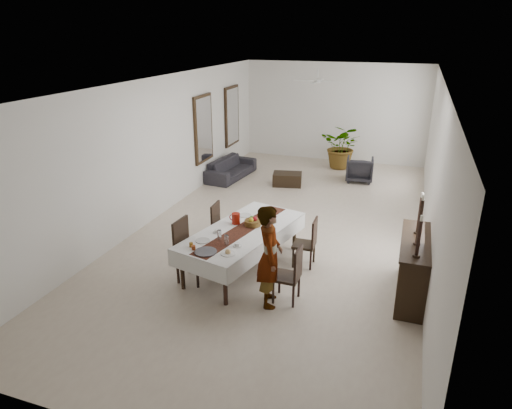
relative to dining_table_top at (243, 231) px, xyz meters
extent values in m
cube|color=beige|center=(0.20, 2.06, -0.74)|extent=(6.00, 12.00, 0.00)
cube|color=white|center=(0.20, 2.06, 2.46)|extent=(6.00, 12.00, 0.02)
cube|color=white|center=(0.20, 8.06, 0.86)|extent=(6.00, 0.02, 3.20)
cube|color=white|center=(0.20, -3.94, 0.86)|extent=(6.00, 0.02, 3.20)
cube|color=white|center=(-2.80, 2.06, 0.86)|extent=(0.02, 12.00, 3.20)
cube|color=white|center=(3.20, 2.06, 0.86)|extent=(0.02, 12.00, 3.20)
cube|color=black|center=(0.00, 0.00, 0.00)|extent=(1.57, 2.63, 0.05)
cylinder|color=black|center=(-0.71, -1.03, -0.38)|extent=(0.09, 0.09, 0.72)
cylinder|color=black|center=(0.17, -1.24, -0.38)|extent=(0.09, 0.09, 0.72)
cylinder|color=black|center=(-0.17, 1.24, -0.38)|extent=(0.09, 0.09, 0.72)
cylinder|color=black|center=(0.71, 1.03, -0.38)|extent=(0.09, 0.09, 0.72)
cube|color=white|center=(0.00, 0.00, 0.03)|extent=(1.79, 2.86, 0.01)
cube|color=silver|center=(-0.58, 0.14, -0.12)|extent=(0.62, 2.58, 0.31)
cube|color=white|center=(0.58, -0.14, -0.12)|extent=(0.62, 2.58, 0.31)
cube|color=white|center=(-0.31, -1.28, -0.12)|extent=(1.18, 0.29, 0.31)
cube|color=white|center=(0.31, 1.28, -0.12)|extent=(1.18, 0.29, 0.31)
cube|color=#5D291A|center=(0.00, 0.00, 0.04)|extent=(0.94, 2.58, 0.00)
cylinder|color=#97180B|center=(-0.21, 0.21, 0.14)|extent=(0.19, 0.19, 0.21)
torus|color=#990D0B|center=(-0.30, 0.23, 0.14)|extent=(0.12, 0.05, 0.12)
cylinder|color=silver|center=(-0.03, -0.68, 0.12)|extent=(0.07, 0.07, 0.17)
cylinder|color=white|center=(-0.23, -0.53, 0.12)|extent=(0.07, 0.07, 0.17)
cylinder|color=white|center=(0.16, -0.67, 0.07)|extent=(0.09, 0.09, 0.06)
cylinder|color=silver|center=(0.16, -0.67, 0.04)|extent=(0.15, 0.15, 0.01)
cylinder|color=white|center=(-0.38, -0.28, 0.07)|extent=(0.09, 0.09, 0.06)
cylinder|color=silver|center=(-0.38, -0.28, 0.04)|extent=(0.15, 0.15, 0.01)
cylinder|color=white|center=(0.12, -0.98, 0.04)|extent=(0.25, 0.25, 0.02)
sphere|color=tan|center=(0.12, -0.98, 0.07)|extent=(0.09, 0.09, 0.09)
cylinder|color=silver|center=(-0.48, -0.68, 0.04)|extent=(0.25, 0.25, 0.02)
cylinder|color=silver|center=(-0.19, 0.62, 0.04)|extent=(0.25, 0.25, 0.02)
cylinder|color=#3F3F44|center=(-0.25, -1.05, 0.05)|extent=(0.37, 0.37, 0.02)
cylinder|color=#8F3814|center=(-0.48, -1.03, 0.08)|extent=(0.07, 0.07, 0.08)
cylinder|color=#865613|center=(-0.56, -0.94, 0.08)|extent=(0.07, 0.07, 0.08)
cylinder|color=brown|center=(0.11, 0.24, 0.09)|extent=(0.31, 0.31, 0.10)
sphere|color=maroon|center=(0.14, 0.25, 0.17)|extent=(0.09, 0.09, 0.09)
sphere|color=#467A24|center=(0.08, 0.28, 0.17)|extent=(0.08, 0.08, 0.08)
sphere|color=gold|center=(0.10, 0.19, 0.17)|extent=(0.09, 0.09, 0.09)
cube|color=black|center=(1.05, -0.79, -0.31)|extent=(0.42, 0.42, 0.05)
cylinder|color=black|center=(1.22, -0.96, -0.54)|extent=(0.04, 0.04, 0.41)
cylinder|color=black|center=(1.22, -0.62, -0.54)|extent=(0.04, 0.04, 0.41)
cylinder|color=black|center=(0.88, -0.95, -0.54)|extent=(0.04, 0.04, 0.41)
cylinder|color=black|center=(0.89, -0.62, -0.54)|extent=(0.04, 0.04, 0.41)
cube|color=black|center=(1.24, -0.79, -0.03)|extent=(0.04, 0.41, 0.52)
cube|color=black|center=(1.04, 0.48, -0.32)|extent=(0.41, 0.41, 0.05)
cylinder|color=black|center=(1.21, 0.32, -0.55)|extent=(0.04, 0.04, 0.40)
cylinder|color=black|center=(1.20, 0.65, -0.55)|extent=(0.04, 0.04, 0.40)
cylinder|color=black|center=(0.88, 0.31, -0.55)|extent=(0.04, 0.04, 0.40)
cylinder|color=black|center=(0.87, 0.64, -0.55)|extent=(0.04, 0.04, 0.40)
cube|color=black|center=(1.22, 0.48, -0.05)|extent=(0.05, 0.40, 0.51)
cube|color=black|center=(-0.67, -0.71, -0.24)|extent=(0.51, 0.51, 0.05)
cylinder|color=black|center=(-0.85, -0.50, -0.51)|extent=(0.05, 0.05, 0.47)
cylinder|color=black|center=(-0.88, -0.89, -0.51)|extent=(0.05, 0.05, 0.47)
cylinder|color=black|center=(-0.46, -0.52, -0.51)|extent=(0.05, 0.05, 0.47)
cylinder|color=black|center=(-0.49, -0.91, -0.51)|extent=(0.05, 0.05, 0.47)
cube|color=black|center=(-0.89, -0.69, 0.08)|extent=(0.07, 0.48, 0.61)
cube|color=black|center=(-0.56, 0.50, -0.30)|extent=(0.45, 0.45, 0.05)
cylinder|color=black|center=(-0.75, 0.66, -0.53)|extent=(0.04, 0.04, 0.42)
cylinder|color=black|center=(-0.73, 0.31, -0.53)|extent=(0.04, 0.04, 0.42)
cylinder|color=black|center=(-0.40, 0.68, -0.53)|extent=(0.04, 0.04, 0.42)
cylinder|color=black|center=(-0.38, 0.33, -0.53)|extent=(0.04, 0.04, 0.42)
cube|color=black|center=(-0.76, 0.49, 0.00)|extent=(0.06, 0.43, 0.54)
imported|color=#909398|center=(0.81, -0.96, 0.10)|extent=(0.58, 0.71, 1.70)
cube|color=black|center=(2.98, 0.04, -0.25)|extent=(0.44, 1.64, 0.98)
cube|color=black|center=(2.98, 0.04, 0.26)|extent=(0.48, 1.70, 0.03)
cylinder|color=black|center=(2.98, -0.56, 0.29)|extent=(0.11, 0.11, 0.03)
cylinder|color=black|center=(2.98, -0.56, 0.58)|extent=(0.05, 0.05, 0.55)
cylinder|color=beige|center=(2.98, -0.56, 0.89)|extent=(0.04, 0.04, 0.09)
cylinder|color=black|center=(2.98, -0.13, 0.29)|extent=(0.11, 0.11, 0.03)
cylinder|color=black|center=(2.98, -0.13, 0.66)|extent=(0.05, 0.05, 0.71)
cylinder|color=white|center=(2.98, -0.13, 1.06)|extent=(0.04, 0.04, 0.09)
cylinder|color=black|center=(2.98, 0.31, 0.29)|extent=(0.11, 0.11, 0.03)
cylinder|color=black|center=(2.98, 0.31, 0.60)|extent=(0.05, 0.05, 0.60)
cylinder|color=silver|center=(2.98, 0.31, 0.95)|extent=(0.04, 0.04, 0.09)
imported|color=#2B282D|center=(-2.30, 5.09, -0.46)|extent=(0.98, 2.03, 0.57)
imported|color=#252328|center=(1.38, 5.98, -0.39)|extent=(0.83, 0.84, 0.70)
cube|color=black|center=(-0.51, 4.92, -0.57)|extent=(0.90, 0.69, 0.36)
imported|color=#2C6327|center=(0.67, 7.17, -0.04)|extent=(1.43, 1.29, 1.41)
cube|color=black|center=(-2.76, 4.26, 0.86)|extent=(0.06, 1.05, 1.85)
cube|color=white|center=(-2.73, 4.26, 0.86)|extent=(0.01, 0.90, 1.70)
cube|color=black|center=(-2.76, 6.36, 0.86)|extent=(0.06, 1.05, 1.85)
cube|color=white|center=(-2.73, 6.36, 0.86)|extent=(0.01, 0.90, 1.70)
cylinder|color=silver|center=(0.20, 5.06, 2.36)|extent=(0.04, 0.04, 0.20)
cylinder|color=silver|center=(0.20, 5.06, 2.16)|extent=(0.16, 0.16, 0.08)
cube|color=white|center=(0.20, 5.41, 2.16)|extent=(0.10, 0.55, 0.01)
cube|color=silver|center=(0.20, 4.71, 2.16)|extent=(0.10, 0.55, 0.01)
cube|color=white|center=(0.55, 5.06, 2.16)|extent=(0.55, 0.10, 0.01)
cube|color=white|center=(-0.15, 5.06, 2.16)|extent=(0.55, 0.10, 0.01)
camera|label=1|loc=(2.70, -7.05, 3.44)|focal=32.00mm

